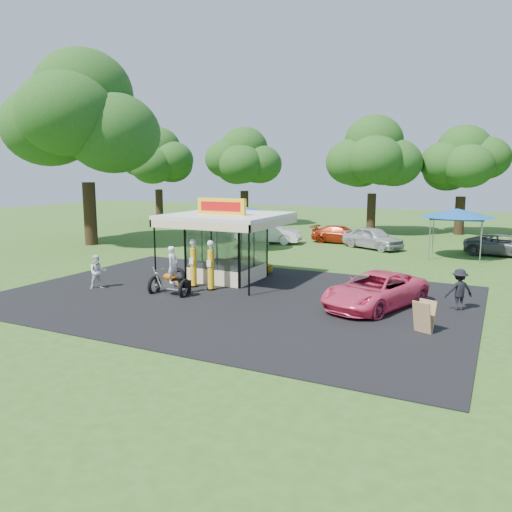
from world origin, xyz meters
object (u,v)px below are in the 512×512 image
(spectator_west, at_px, (98,272))
(bg_car_b, at_px, (341,235))
(bg_car_a, at_px, (269,233))
(gas_pump_right, at_px, (211,266))
(tent_west, at_px, (242,210))
(tent_east, at_px, (457,213))
(bg_car_d, at_px, (505,245))
(gas_station_kiosk, at_px, (227,245))
(motorcycle, at_px, (172,276))
(a_frame_sign, at_px, (424,317))
(bg_car_c, at_px, (373,238))
(gas_pump_left, at_px, (193,264))
(kiosk_car, at_px, (247,264))
(pink_sedan, at_px, (375,290))
(spectator_east_a, at_px, (459,290))

(spectator_west, bearing_deg, bg_car_b, 22.26)
(bg_car_a, bearing_deg, gas_pump_right, -173.86)
(tent_west, height_order, tent_east, tent_east)
(bg_car_a, distance_m, bg_car_d, 16.47)
(gas_station_kiosk, xyz_separation_m, gas_pump_right, (0.46, -2.32, -0.65))
(motorcycle, relative_size, tent_east, 0.51)
(a_frame_sign, height_order, bg_car_c, bg_car_c)
(gas_station_kiosk, relative_size, bg_car_c, 1.16)
(gas_pump_right, bearing_deg, gas_pump_left, 169.94)
(kiosk_car, bearing_deg, spectator_west, 145.86)
(spectator_west, relative_size, bg_car_b, 0.35)
(bg_car_c, height_order, tent_west, tent_west)
(kiosk_car, distance_m, bg_car_c, 12.39)
(pink_sedan, distance_m, spectator_east_a, 3.24)
(kiosk_car, distance_m, bg_car_b, 13.57)
(kiosk_car, bearing_deg, tent_west, 29.69)
(bg_car_d, xyz_separation_m, tent_east, (-2.85, -2.30, 2.17))
(gas_station_kiosk, distance_m, tent_east, 15.78)
(gas_pump_right, relative_size, spectator_east_a, 1.40)
(motorcycle, bearing_deg, gas_station_kiosk, 79.86)
(tent_west, bearing_deg, bg_car_d, 16.51)
(kiosk_car, distance_m, tent_east, 14.28)
(a_frame_sign, distance_m, tent_east, 17.00)
(motorcycle, height_order, spectator_west, motorcycle)
(motorcycle, distance_m, bg_car_b, 19.75)
(gas_station_kiosk, relative_size, bg_car_a, 1.09)
(motorcycle, distance_m, spectator_west, 3.93)
(motorcycle, height_order, tent_east, tent_east)
(gas_pump_right, height_order, spectator_west, gas_pump_right)
(pink_sedan, relative_size, spectator_east_a, 3.05)
(spectator_east_a, bearing_deg, bg_car_b, -90.95)
(gas_pump_left, distance_m, kiosk_car, 4.42)
(gas_pump_left, height_order, bg_car_a, gas_pump_left)
(bg_car_b, bearing_deg, bg_car_a, 118.12)
(spectator_west, relative_size, bg_car_c, 0.35)
(bg_car_a, relative_size, tent_east, 1.10)
(kiosk_car, bearing_deg, motorcycle, 174.59)
(gas_pump_right, bearing_deg, bg_car_c, 77.44)
(bg_car_b, bearing_deg, bg_car_c, -120.91)
(gas_station_kiosk, bearing_deg, spectator_east_a, -4.71)
(spectator_east_a, bearing_deg, gas_pump_right, -23.97)
(kiosk_car, height_order, bg_car_a, bg_car_a)
(a_frame_sign, height_order, bg_car_d, bg_car_d)
(bg_car_d, bearing_deg, tent_west, 110.64)
(gas_pump_left, height_order, motorcycle, gas_pump_left)
(gas_pump_right, xyz_separation_m, bg_car_a, (-4.27, 15.53, -0.31))
(motorcycle, distance_m, spectator_east_a, 12.00)
(motorcycle, xyz_separation_m, bg_car_c, (4.66, 17.84, -0.11))
(motorcycle, xyz_separation_m, spectator_west, (-3.90, -0.46, -0.09))
(bg_car_d, bearing_deg, pink_sedan, 168.52)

